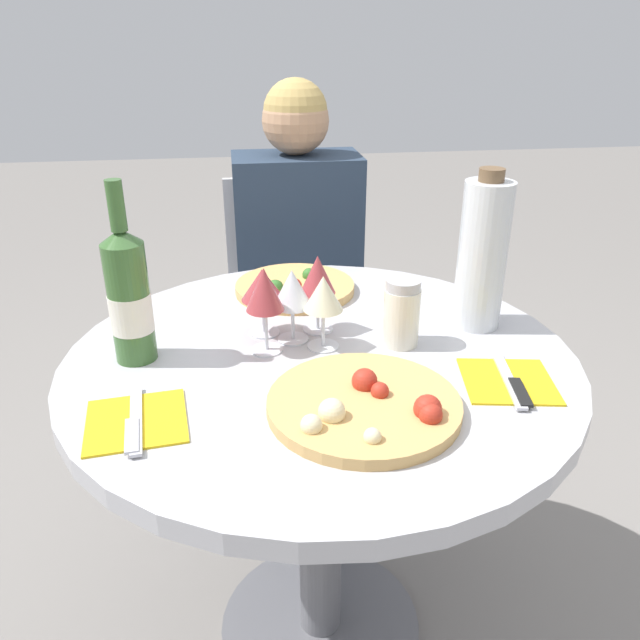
# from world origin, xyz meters

# --- Properties ---
(ground_plane) EXTENTS (12.00, 12.00, 0.00)m
(ground_plane) POSITION_xyz_m (0.00, 0.00, 0.00)
(ground_plane) COLOR gray
(ground_plane) RESTS_ON ground
(dining_table) EXTENTS (0.94, 0.94, 0.74)m
(dining_table) POSITION_xyz_m (0.00, 0.00, 0.59)
(dining_table) COLOR slate
(dining_table) RESTS_ON ground_plane
(chair_behind_diner) EXTENTS (0.42, 0.42, 0.86)m
(chair_behind_diner) POSITION_xyz_m (0.04, 0.82, 0.42)
(chair_behind_diner) COLOR silver
(chair_behind_diner) RESTS_ON ground_plane
(seated_diner) EXTENTS (0.36, 0.44, 1.16)m
(seated_diner) POSITION_xyz_m (0.04, 0.68, 0.52)
(seated_diner) COLOR #28384C
(seated_diner) RESTS_ON ground_plane
(pizza_large) EXTENTS (0.31, 0.31, 0.05)m
(pizza_large) POSITION_xyz_m (0.04, -0.20, 0.75)
(pizza_large) COLOR tan
(pizza_large) RESTS_ON dining_table
(pizza_small_far) EXTENTS (0.27, 0.27, 0.05)m
(pizza_small_far) POSITION_xyz_m (-0.02, 0.30, 0.75)
(pizza_small_far) COLOR tan
(pizza_small_far) RESTS_ON dining_table
(wine_bottle) EXTENTS (0.07, 0.07, 0.33)m
(wine_bottle) POSITION_xyz_m (-0.33, 0.03, 0.86)
(wine_bottle) COLOR #38602D
(wine_bottle) RESTS_ON dining_table
(tall_carafe) EXTENTS (0.09, 0.09, 0.32)m
(tall_carafe) POSITION_xyz_m (0.33, 0.08, 0.88)
(tall_carafe) COLOR silver
(tall_carafe) RESTS_ON dining_table
(sugar_shaker) EXTENTS (0.07, 0.07, 0.13)m
(sugar_shaker) POSITION_xyz_m (0.16, 0.02, 0.80)
(sugar_shaker) COLOR silver
(sugar_shaker) RESTS_ON dining_table
(wine_glass_back_right) EXTENTS (0.07, 0.07, 0.16)m
(wine_glass_back_right) POSITION_xyz_m (0.01, 0.10, 0.85)
(wine_glass_back_right) COLOR silver
(wine_glass_back_right) RESTS_ON dining_table
(wine_glass_back_left) EXTENTS (0.08, 0.08, 0.13)m
(wine_glass_back_left) POSITION_xyz_m (-0.10, 0.10, 0.84)
(wine_glass_back_left) COLOR silver
(wine_glass_back_left) RESTS_ON dining_table
(wine_glass_front_left) EXTENTS (0.07, 0.07, 0.16)m
(wine_glass_front_left) POSITION_xyz_m (-0.10, 0.02, 0.85)
(wine_glass_front_left) COLOR silver
(wine_glass_front_left) RESTS_ON dining_table
(wine_glass_front_right) EXTENTS (0.07, 0.07, 0.14)m
(wine_glass_front_right) POSITION_xyz_m (0.01, 0.02, 0.84)
(wine_glass_front_right) COLOR silver
(wine_glass_front_right) RESTS_ON dining_table
(wine_glass_center) EXTENTS (0.08, 0.08, 0.14)m
(wine_glass_center) POSITION_xyz_m (-0.04, 0.06, 0.84)
(wine_glass_center) COLOR silver
(wine_glass_center) RESTS_ON dining_table
(place_setting_left) EXTENTS (0.17, 0.19, 0.01)m
(place_setting_left) POSITION_xyz_m (-0.31, -0.19, 0.74)
(place_setting_left) COLOR gold
(place_setting_left) RESTS_ON dining_table
(place_setting_right) EXTENTS (0.17, 0.19, 0.01)m
(place_setting_right) POSITION_xyz_m (0.30, -0.15, 0.74)
(place_setting_right) COLOR gold
(place_setting_right) RESTS_ON dining_table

